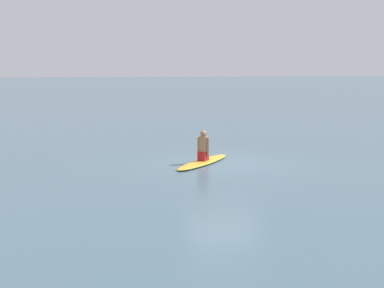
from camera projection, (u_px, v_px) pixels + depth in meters
name	position (u px, v px, depth m)	size (l,w,h in m)	color
ground_plane	(224.00, 163.00, 16.01)	(400.00, 400.00, 0.00)	slate
surfboard	(203.00, 162.00, 15.98)	(3.19, 0.65, 0.10)	gold
person_paddler	(203.00, 147.00, 15.90)	(0.43, 0.42, 1.01)	#A51E23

